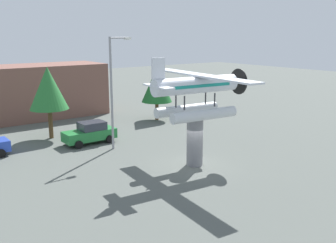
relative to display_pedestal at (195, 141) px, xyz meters
name	(u,v)px	position (x,y,z in m)	size (l,w,h in m)	color
ground_plane	(194,165)	(0.00, 0.00, -1.66)	(140.00, 140.00, 0.00)	#515651
display_pedestal	(195,141)	(0.00, 0.00, 0.00)	(1.10, 1.10, 3.31)	slate
floatplane_monument	(197,92)	(0.13, -0.01, 3.33)	(7.01, 10.46, 4.00)	silver
car_mid_green	(90,133)	(-3.28, 9.15, -0.78)	(4.20, 2.02, 1.76)	#237A38
streetlight_primary	(113,86)	(-2.36, 6.69, 3.25)	(1.84, 0.28, 8.51)	gray
storefront_building	(44,91)	(-2.42, 22.00, 1.11)	(12.48, 5.97, 5.53)	brown
tree_east	(48,88)	(-5.24, 12.63, 2.62)	(3.20, 3.20, 6.08)	brown
tree_center_back	(157,85)	(6.18, 13.17, 1.94)	(3.11, 3.11, 5.35)	brown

